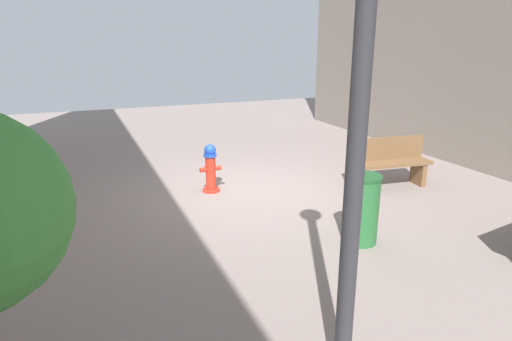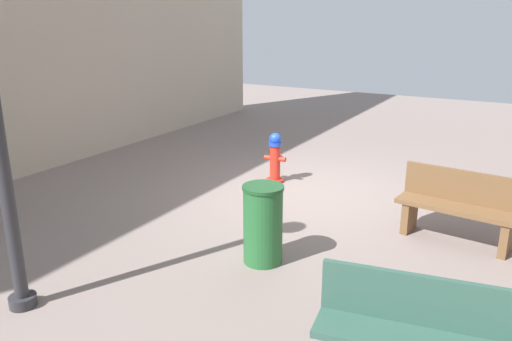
# 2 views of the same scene
# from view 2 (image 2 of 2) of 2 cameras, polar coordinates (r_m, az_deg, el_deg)

# --- Properties ---
(ground_plane) EXTENTS (23.40, 23.40, 0.00)m
(ground_plane) POSITION_cam_2_polar(r_m,az_deg,el_deg) (8.77, 5.58, -2.52)
(ground_plane) COLOR gray
(fire_hydrant) EXTENTS (0.41, 0.39, 0.91)m
(fire_hydrant) POSITION_cam_2_polar(r_m,az_deg,el_deg) (9.20, 2.16, 1.46)
(fire_hydrant) COLOR red
(fire_hydrant) RESTS_ON ground_plane
(bench_near) EXTENTS (1.61, 0.63, 0.95)m
(bench_near) POSITION_cam_2_polar(r_m,az_deg,el_deg) (7.31, 21.73, -3.70)
(bench_near) COLOR brown
(bench_near) RESTS_ON ground_plane
(bench_far) EXTENTS (1.68, 0.69, 0.95)m
(bench_far) POSITION_cam_2_polar(r_m,az_deg,el_deg) (4.46, 17.69, -17.03)
(bench_far) COLOR #33594C
(bench_far) RESTS_ON ground_plane
(trash_bin) EXTENTS (0.50, 0.50, 0.99)m
(trash_bin) POSITION_cam_2_polar(r_m,az_deg,el_deg) (6.21, 0.78, -6.01)
(trash_bin) COLOR #266633
(trash_bin) RESTS_ON ground_plane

